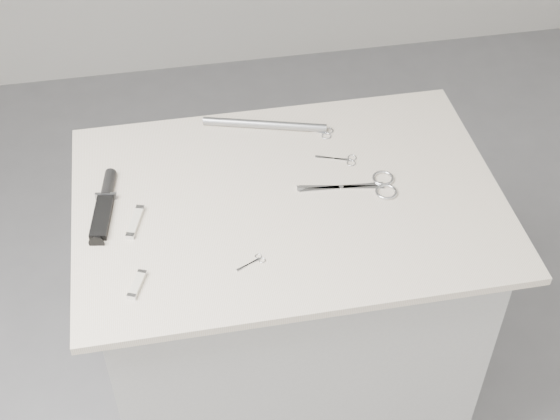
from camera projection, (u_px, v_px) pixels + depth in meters
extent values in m
cube|color=gray|center=(286.00, 411.00, 2.47)|extent=(4.00, 4.00, 0.01)
cube|color=#B5B5B3|center=(287.00, 322.00, 2.15)|extent=(0.90, 0.60, 0.90)
cube|color=beige|center=(288.00, 200.00, 1.83)|extent=(1.00, 0.70, 0.02)
cube|color=silver|center=(341.00, 187.00, 1.85)|extent=(0.21, 0.06, 0.00)
cylinder|color=silver|center=(341.00, 187.00, 1.85)|extent=(0.01, 0.01, 0.01)
torus|color=silver|center=(383.00, 178.00, 1.87)|extent=(0.05, 0.05, 0.01)
torus|color=silver|center=(386.00, 192.00, 1.83)|extent=(0.05, 0.05, 0.01)
cube|color=silver|center=(334.00, 159.00, 1.92)|extent=(0.09, 0.04, 0.00)
cylinder|color=silver|center=(334.00, 158.00, 1.92)|extent=(0.00, 0.00, 0.00)
torus|color=silver|center=(352.00, 158.00, 1.93)|extent=(0.02, 0.02, 0.00)
torus|color=silver|center=(351.00, 163.00, 1.91)|extent=(0.02, 0.02, 0.00)
cube|color=silver|center=(309.00, 130.00, 2.01)|extent=(0.09, 0.06, 0.00)
cylinder|color=silver|center=(309.00, 130.00, 2.01)|extent=(0.01, 0.01, 0.00)
torus|color=silver|center=(329.00, 131.00, 2.00)|extent=(0.03, 0.03, 0.00)
torus|color=silver|center=(326.00, 136.00, 1.99)|extent=(0.03, 0.03, 0.00)
cube|color=silver|center=(249.00, 264.00, 1.67)|extent=(0.06, 0.03, 0.00)
cylinder|color=silver|center=(249.00, 264.00, 1.67)|extent=(0.00, 0.00, 0.00)
torus|color=silver|center=(258.00, 256.00, 1.69)|extent=(0.02, 0.02, 0.00)
torus|color=silver|center=(262.00, 260.00, 1.68)|extent=(0.02, 0.02, 0.00)
cube|color=black|center=(102.00, 217.00, 1.77)|extent=(0.06, 0.14, 0.02)
cube|color=gray|center=(106.00, 196.00, 1.81)|extent=(0.05, 0.02, 0.02)
cylinder|color=black|center=(109.00, 184.00, 1.85)|extent=(0.04, 0.09, 0.03)
cube|color=beige|center=(135.00, 222.00, 1.76)|extent=(0.05, 0.10, 0.01)
cube|color=silver|center=(140.00, 208.00, 1.79)|extent=(0.02, 0.02, 0.01)
cube|color=silver|center=(130.00, 236.00, 1.72)|extent=(0.02, 0.02, 0.01)
cube|color=beige|center=(137.00, 285.00, 1.62)|extent=(0.04, 0.07, 0.01)
cube|color=silver|center=(142.00, 273.00, 1.65)|extent=(0.02, 0.01, 0.01)
cube|color=silver|center=(132.00, 297.00, 1.60)|extent=(0.02, 0.01, 0.01)
cylinder|color=gray|center=(265.00, 124.00, 2.01)|extent=(0.31, 0.11, 0.02)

